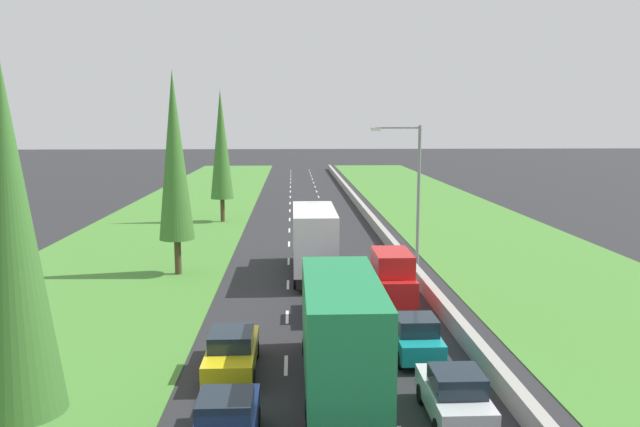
{
  "coord_description": "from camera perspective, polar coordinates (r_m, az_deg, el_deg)",
  "views": [
    {
      "loc": [
        -1.45,
        -1.95,
        9.25
      ],
      "look_at": [
        0.87,
        50.89,
        1.47
      ],
      "focal_mm": 35.3,
      "sensor_mm": 36.0,
      "label": 1
    }
  ],
  "objects": [
    {
      "name": "white_box_truck_centre_lane",
      "position": [
        37.82,
        -0.58,
        -2.4
      ],
      "size": [
        2.46,
        9.4,
        4.18
      ],
      "color": "black",
      "rests_on": "ground"
    },
    {
      "name": "lane_markings",
      "position": [
        62.65,
        -1.16,
        -0.12
      ],
      "size": [
        3.64,
        116.0,
        0.01
      ],
      "color": "white",
      "rests_on": "ground"
    },
    {
      "name": "street_light_mast",
      "position": [
        40.27,
        8.46,
        2.56
      ],
      "size": [
        3.2,
        0.28,
        9.0
      ],
      "color": "gray",
      "rests_on": "ground"
    },
    {
      "name": "grass_verge_left",
      "position": [
        63.62,
        -12.62,
        -0.17
      ],
      "size": [
        14.0,
        140.0,
        0.04
      ],
      "primitive_type": "cube",
      "color": "#478433",
      "rests_on": "ground"
    },
    {
      "name": "red_van_right_lane",
      "position": [
        32.08,
        6.48,
        -5.85
      ],
      "size": [
        1.96,
        4.9,
        2.82
      ],
      "color": "red",
      "rests_on": "ground"
    },
    {
      "name": "blue_hatchback_centre_lane",
      "position": [
        30.17,
        0.71,
        -7.82
      ],
      "size": [
        1.74,
        3.9,
        1.72
      ],
      "color": "#1E47B7",
      "rests_on": "ground"
    },
    {
      "name": "yellow_sedan_left_lane",
      "position": [
        24.05,
        -7.98,
        -12.25
      ],
      "size": [
        1.82,
        4.5,
        1.64
      ],
      "color": "yellow",
      "rests_on": "ground"
    },
    {
      "name": "silver_hatchback_right_lane_second",
      "position": [
        20.69,
        12.09,
        -15.81
      ],
      "size": [
        1.74,
        3.9,
        1.72
      ],
      "color": "silver",
      "rests_on": "ground"
    },
    {
      "name": "ground_plane",
      "position": [
        62.65,
        -1.16,
        -0.12
      ],
      "size": [
        300.0,
        300.0,
        0.0
      ],
      "primitive_type": "plane",
      "color": "#28282B",
      "rests_on": "ground"
    },
    {
      "name": "blue_hatchback_left_lane",
      "position": [
        18.89,
        -8.45,
        -18.16
      ],
      "size": [
        1.74,
        3.9,
        1.72
      ],
      "color": "#1E47B7",
      "rests_on": "ground"
    },
    {
      "name": "poplar_tree_third",
      "position": [
        58.24,
        -8.95,
        6.16
      ],
      "size": [
        2.1,
        2.1,
        12.11
      ],
      "color": "#4C3823",
      "rests_on": "ground"
    },
    {
      "name": "grass_verge_right",
      "position": [
        64.6,
        11.67,
        -0.02
      ],
      "size": [
        14.0,
        140.0,
        0.04
      ],
      "primitive_type": "cube",
      "color": "#478433",
      "rests_on": "ground"
    },
    {
      "name": "median_barrier",
      "position": [
        62.98,
        4.03,
        0.29
      ],
      "size": [
        0.44,
        120.0,
        0.85
      ],
      "primitive_type": "cube",
      "color": "#9E9B93",
      "rests_on": "ground"
    },
    {
      "name": "teal_hatchback_right_lane",
      "position": [
        25.52,
        8.6,
        -10.97
      ],
      "size": [
        1.74,
        3.9,
        1.72
      ],
      "color": "teal",
      "rests_on": "ground"
    },
    {
      "name": "green_box_truck_centre_lane",
      "position": [
        21.77,
        1.8,
        -10.57
      ],
      "size": [
        2.46,
        9.4,
        4.18
      ],
      "color": "black",
      "rests_on": "ground"
    },
    {
      "name": "poplar_tree_second",
      "position": [
        38.36,
        -13.05,
        5.06
      ],
      "size": [
        2.11,
        2.11,
        12.25
      ],
      "color": "#4C3823",
      "rests_on": "ground"
    },
    {
      "name": "poplar_tree_nearest",
      "position": [
        16.51,
        -26.13,
        -2.34
      ],
      "size": [
        2.07,
        2.07,
        10.75
      ],
      "color": "#4C3823",
      "rests_on": "ground"
    }
  ]
}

